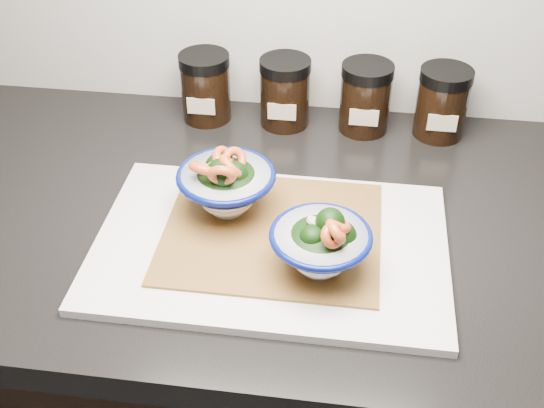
# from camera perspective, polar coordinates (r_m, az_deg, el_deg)

# --- Properties ---
(countertop) EXTENTS (3.50, 0.60, 0.04)m
(countertop) POSITION_cam_1_polar(r_m,az_deg,el_deg) (0.95, 8.72, -2.42)
(countertop) COLOR black
(countertop) RESTS_ON cabinet
(cutting_board) EXTENTS (0.45, 0.30, 0.01)m
(cutting_board) POSITION_cam_1_polar(r_m,az_deg,el_deg) (0.88, -0.11, -3.51)
(cutting_board) COLOR silver
(cutting_board) RESTS_ON countertop
(bamboo_mat) EXTENTS (0.28, 0.24, 0.00)m
(bamboo_mat) POSITION_cam_1_polar(r_m,az_deg,el_deg) (0.89, 0.00, -2.34)
(bamboo_mat) COLOR olive
(bamboo_mat) RESTS_ON cutting_board
(bowl_left) EXTENTS (0.13, 0.13, 0.11)m
(bowl_left) POSITION_cam_1_polar(r_m,az_deg,el_deg) (0.90, -3.86, 1.68)
(bowl_left) COLOR white
(bowl_left) RESTS_ON bamboo_mat
(bowl_right) EXTENTS (0.12, 0.12, 0.10)m
(bowl_right) POSITION_cam_1_polar(r_m,az_deg,el_deg) (0.81, 4.21, -3.38)
(bowl_right) COLOR white
(bowl_right) RESTS_ON bamboo_mat
(spice_jar_a) EXTENTS (0.08, 0.08, 0.11)m
(spice_jar_a) POSITION_cam_1_polar(r_m,az_deg,el_deg) (1.13, -5.58, 9.73)
(spice_jar_a) COLOR black
(spice_jar_a) RESTS_ON countertop
(spice_jar_b) EXTENTS (0.08, 0.08, 0.11)m
(spice_jar_b) POSITION_cam_1_polar(r_m,az_deg,el_deg) (1.11, 1.09, 9.34)
(spice_jar_b) COLOR black
(spice_jar_b) RESTS_ON countertop
(spice_jar_c) EXTENTS (0.08, 0.08, 0.11)m
(spice_jar_c) POSITION_cam_1_polar(r_m,az_deg,el_deg) (1.10, 7.81, 8.82)
(spice_jar_c) COLOR black
(spice_jar_c) RESTS_ON countertop
(spice_jar_d) EXTENTS (0.08, 0.08, 0.11)m
(spice_jar_d) POSITION_cam_1_polar(r_m,az_deg,el_deg) (1.11, 14.04, 8.23)
(spice_jar_d) COLOR black
(spice_jar_d) RESTS_ON countertop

